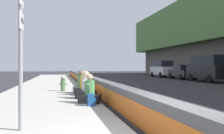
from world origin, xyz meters
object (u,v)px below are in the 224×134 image
at_px(seated_person_middle, 86,90).
at_px(parked_car_far, 163,69).
at_px(backpack, 91,100).
at_px(seated_person_rear, 84,88).
at_px(seated_person_far, 81,86).
at_px(fire_hydrant, 63,83).
at_px(route_sign_post, 21,31).
at_px(parked_car_midline, 183,72).
at_px(seated_person_foreground, 90,94).
at_px(parked_car_fourth, 209,68).

relative_size(seated_person_middle, parked_car_far, 0.24).
xyz_separation_m(seated_person_middle, backpack, (-2.08, 0.05, -0.16)).
height_order(seated_person_rear, backpack, seated_person_rear).
bearing_deg(seated_person_far, fire_hydrant, 36.18).
bearing_deg(seated_person_far, backpack, 179.60).
xyz_separation_m(fire_hydrant, seated_person_rear, (-2.13, -0.94, -0.10)).
relative_size(route_sign_post, seated_person_middle, 3.13).
bearing_deg(parked_car_midline, parked_car_far, 1.81).
relative_size(fire_hydrant, seated_person_foreground, 0.82).
bearing_deg(seated_person_rear, seated_person_middle, 178.81).
height_order(seated_person_foreground, seated_person_middle, seated_person_middle).
distance_m(seated_person_far, parked_car_far, 24.14).
height_order(seated_person_foreground, parked_car_far, parked_car_far).
xyz_separation_m(route_sign_post, seated_person_far, (7.43, -1.89, -1.73)).
distance_m(seated_person_middle, seated_person_far, 2.23).
bearing_deg(seated_person_far, seated_person_middle, -179.48).
relative_size(backpack, parked_car_fourth, 0.08).
bearing_deg(route_sign_post, seated_person_rear, -16.59).
distance_m(seated_person_rear, parked_car_midline, 20.48).
height_order(route_sign_post, seated_person_middle, route_sign_post).
relative_size(seated_person_middle, backpack, 2.87).
relative_size(fire_hydrant, backpack, 2.20).
height_order(fire_hydrant, backpack, fire_hydrant).
xyz_separation_m(seated_person_rear, seated_person_far, (0.91, 0.05, 0.01)).
relative_size(seated_person_far, parked_car_far, 0.24).
height_order(seated_person_middle, seated_person_rear, seated_person_middle).
relative_size(seated_person_rear, parked_car_far, 0.23).
height_order(route_sign_post, parked_car_fourth, route_sign_post).
xyz_separation_m(seated_person_foreground, parked_car_midline, (18.44, -13.19, 0.39)).
xyz_separation_m(seated_person_foreground, backpack, (-0.66, 0.03, -0.14)).
relative_size(seated_person_middle, parked_car_fourth, 0.22).
relative_size(seated_person_foreground, parked_car_fourth, 0.21).
relative_size(route_sign_post, seated_person_rear, 3.23).
bearing_deg(seated_person_rear, parked_car_fourth, -52.11).
bearing_deg(fire_hydrant, parked_car_midline, -46.07).
relative_size(seated_person_foreground, parked_car_midline, 0.24).
distance_m(seated_person_rear, parked_car_far, 24.89).
relative_size(route_sign_post, seated_person_foreground, 3.36).
relative_size(route_sign_post, parked_car_fourth, 0.71).
bearing_deg(seated_person_foreground, backpack, 177.10).
height_order(fire_hydrant, seated_person_rear, seated_person_rear).
xyz_separation_m(fire_hydrant, seated_person_middle, (-3.45, -0.91, -0.09)).
xyz_separation_m(route_sign_post, parked_car_fourth, (16.66, -14.97, -0.88)).
height_order(backpack, parked_car_far, parked_car_far).
height_order(backpack, parked_car_midline, parked_car_midline).
bearing_deg(parked_car_midline, seated_person_far, 138.27).
height_order(seated_person_foreground, backpack, seated_person_foreground).
xyz_separation_m(parked_car_fourth, parked_car_midline, (5.56, -0.12, -0.49)).
bearing_deg(seated_person_far, seated_person_foreground, -179.95).
bearing_deg(seated_person_far, parked_car_far, -32.66).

